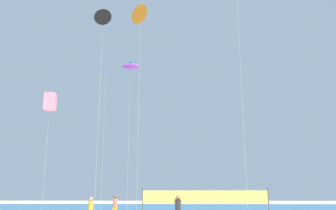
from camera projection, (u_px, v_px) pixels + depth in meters
ocean_band at (181, 207)px, 48.42m from camera, size 120.00×20.00×0.01m
beachgoer_coral_shirt at (115, 205)px, 31.36m from camera, size 0.40×0.40×1.77m
beachgoer_charcoal_shirt at (178, 208)px, 25.08m from camera, size 0.42×0.42×1.84m
beachgoer_mustard_shirt at (91, 208)px, 26.59m from camera, size 0.39×0.39×1.69m
volleyball_net at (205, 198)px, 25.22m from camera, size 9.01×0.33×2.40m
kite_pink_box at (50, 102)px, 32.97m from camera, size 1.11×1.11×11.01m
kite_black_delta at (103, 18)px, 28.29m from camera, size 1.40×0.50×16.25m
kite_violet_inflatable at (130, 67)px, 34.18m from camera, size 1.81×0.93×14.28m
kite_orange_delta at (140, 15)px, 29.55m from camera, size 1.58×1.27×17.31m
kite_violet_diamond at (107, 72)px, 35.99m from camera, size 0.86×0.86×14.31m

